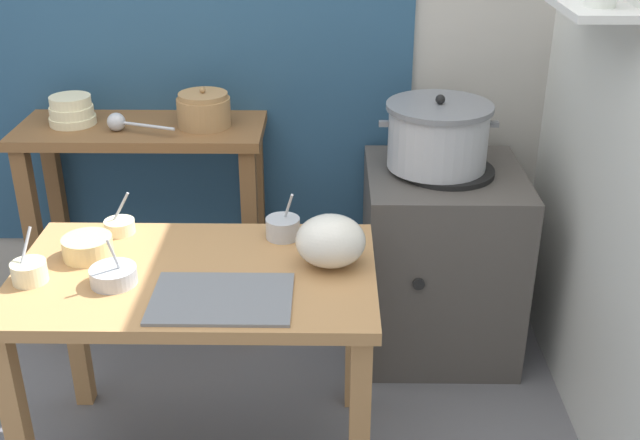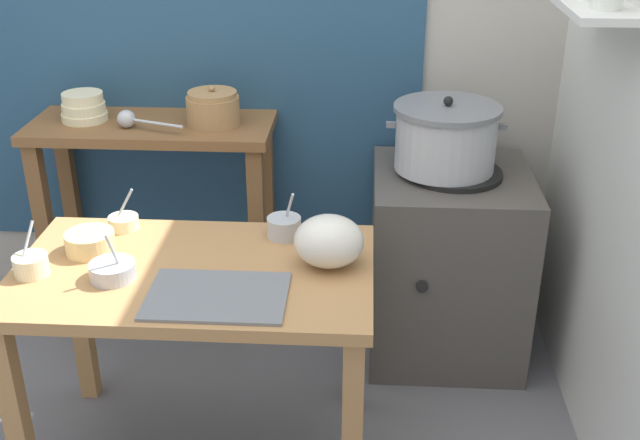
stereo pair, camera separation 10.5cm
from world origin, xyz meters
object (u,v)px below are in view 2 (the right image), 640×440
(prep_table, at_px, (196,298))
(prep_bowl_2, at_px, (284,226))
(prep_bowl_0, at_px, (90,241))
(plastic_bag, at_px, (329,241))
(clay_pot, at_px, (213,108))
(prep_bowl_1, at_px, (112,270))
(back_shelf_table, at_px, (156,175))
(steamer_pot, at_px, (446,137))
(prep_bowl_3, at_px, (124,221))
(bowl_stack_enamel, at_px, (84,107))
(ladle, at_px, (129,119))
(serving_tray, at_px, (217,296))
(prep_bowl_4, at_px, (31,264))
(stove_block, at_px, (447,263))

(prep_table, relative_size, prep_bowl_2, 6.49)
(prep_bowl_0, bearing_deg, plastic_bag, -2.98)
(prep_table, distance_m, prep_bowl_2, 0.37)
(clay_pot, xyz_separation_m, prep_bowl_1, (-0.14, -0.91, -0.22))
(back_shelf_table, relative_size, prep_bowl_0, 6.17)
(steamer_pot, relative_size, prep_bowl_3, 3.22)
(plastic_bag, distance_m, prep_bowl_0, 0.76)
(back_shelf_table, relative_size, bowl_stack_enamel, 5.34)
(back_shelf_table, distance_m, clay_pot, 0.38)
(ladle, relative_size, serving_tray, 0.68)
(prep_table, bearing_deg, clay_pot, 95.42)
(back_shelf_table, bearing_deg, prep_table, -68.17)
(back_shelf_table, relative_size, prep_bowl_3, 6.94)
(bowl_stack_enamel, distance_m, prep_bowl_2, 1.07)
(prep_bowl_3, bearing_deg, ladle, 101.84)
(bowl_stack_enamel, bearing_deg, prep_bowl_0, -71.60)
(back_shelf_table, height_order, prep_bowl_3, back_shelf_table)
(plastic_bag, bearing_deg, prep_bowl_4, -172.53)
(back_shelf_table, xyz_separation_m, plastic_bag, (0.74, -0.78, 0.12))
(ladle, bearing_deg, prep_table, -62.62)
(serving_tray, xyz_separation_m, prep_bowl_4, (-0.58, 0.10, 0.03))
(prep_table, xyz_separation_m, plastic_bag, (0.41, 0.04, 0.19))
(bowl_stack_enamel, xyz_separation_m, serving_tray, (0.70, -1.01, -0.23))
(ladle, bearing_deg, back_shelf_table, 46.28)
(steamer_pot, height_order, serving_tray, steamer_pot)
(prep_table, height_order, plastic_bag, plastic_bag)
(prep_bowl_4, bearing_deg, steamer_pot, 31.51)
(back_shelf_table, xyz_separation_m, prep_bowl_4, (-0.14, -0.90, 0.08))
(plastic_bag, xyz_separation_m, prep_bowl_1, (-0.64, -0.12, -0.05))
(steamer_pot, height_order, clay_pot, steamer_pot)
(bowl_stack_enamel, relative_size, prep_bowl_1, 1.11)
(steamer_pot, height_order, prep_bowl_3, steamer_pot)
(ladle, distance_m, serving_tray, 1.08)
(stove_block, distance_m, bowl_stack_enamel, 1.57)
(ladle, height_order, prep_bowl_0, ladle)
(clay_pot, distance_m, bowl_stack_enamel, 0.52)
(serving_tray, bearing_deg, plastic_bag, 34.73)
(prep_table, height_order, bowl_stack_enamel, bowl_stack_enamel)
(prep_table, distance_m, stove_block, 1.12)
(bowl_stack_enamel, xyz_separation_m, prep_bowl_1, (0.37, -0.92, -0.20))
(prep_table, bearing_deg, bowl_stack_enamel, 125.34)
(steamer_pot, distance_m, prep_bowl_2, 0.76)
(steamer_pot, bearing_deg, prep_bowl_3, -157.18)
(clay_pot, distance_m, prep_bowl_1, 0.94)
(back_shelf_table, xyz_separation_m, prep_bowl_2, (0.59, -0.60, 0.08))
(steamer_pot, distance_m, bowl_stack_enamel, 1.42)
(prep_table, height_order, prep_bowl_4, prep_bowl_4)
(back_shelf_table, height_order, prep_bowl_4, back_shelf_table)
(back_shelf_table, xyz_separation_m, steamer_pot, (1.15, -0.11, 0.22))
(prep_bowl_4, bearing_deg, stove_block, 30.09)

